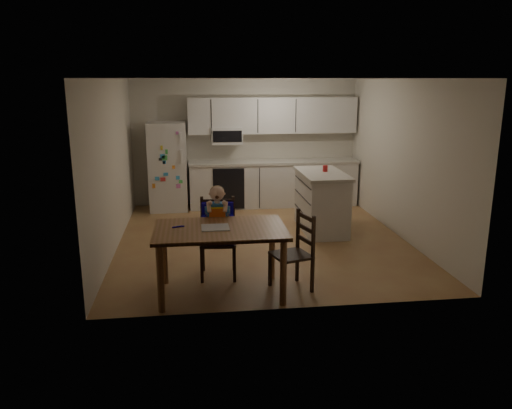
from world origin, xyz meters
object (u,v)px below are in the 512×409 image
object	(u,v)px
refrigerator	(168,167)
kitchen_island	(321,201)
red_cup	(325,168)
dining_table	(220,237)
chair_booster	(218,222)
chair_side	(298,246)

from	to	relation	value
refrigerator	kitchen_island	world-z (taller)	refrigerator
red_cup	dining_table	distance (m)	3.11
kitchen_island	chair_booster	distance (m)	2.56
dining_table	chair_booster	bearing A→B (deg)	89.69
kitchen_island	red_cup	bearing A→B (deg)	45.82
dining_table	refrigerator	bearing A→B (deg)	100.53
refrigerator	kitchen_island	distance (m)	3.17
chair_booster	chair_side	distance (m)	1.10
dining_table	red_cup	bearing A→B (deg)	52.18
dining_table	kitchen_island	bearing A→B (deg)	52.38
refrigerator	chair_booster	distance (m)	3.64
kitchen_island	dining_table	distance (m)	3.01
kitchen_island	chair_booster	size ratio (longest dim) A/B	1.13
kitchen_island	chair_side	distance (m)	2.49
refrigerator	chair_side	distance (m)	4.45
refrigerator	red_cup	size ratio (longest dim) A/B	16.72
kitchen_island	dining_table	world-z (taller)	kitchen_island
refrigerator	dining_table	xyz separation A→B (m)	(0.77, -4.15, -0.14)
kitchen_island	dining_table	xyz separation A→B (m)	(-1.83, -2.38, 0.21)
red_cup	dining_table	bearing A→B (deg)	-127.82
dining_table	chair_booster	world-z (taller)	chair_booster
chair_side	chair_booster	bearing A→B (deg)	-136.46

